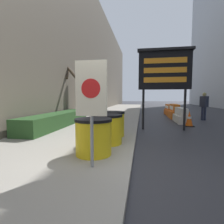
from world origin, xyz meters
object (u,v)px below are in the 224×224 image
(traffic_cone_mid, at_px, (189,119))
(jersey_barrier_white, at_px, (181,116))
(traffic_cone_near, at_px, (173,108))
(pedestrian_worker, at_px, (204,104))
(jersey_barrier_orange_far, at_px, (169,110))
(jersey_barrier_orange_near, at_px, (174,112))
(message_board, at_px, (165,70))
(barrel_drum_back, at_px, (112,124))
(warning_sign, at_px, (91,96))
(barrel_drum_foreground, at_px, (94,136))
(traffic_light_near_curb, at_px, (144,88))
(barrel_drum_middle, at_px, (107,129))

(traffic_cone_mid, bearing_deg, jersey_barrier_white, 94.85)
(traffic_cone_near, distance_m, pedestrian_worker, 6.40)
(jersey_barrier_orange_far, bearing_deg, jersey_barrier_orange_near, -90.00)
(message_board, bearing_deg, jersey_barrier_orange_near, 74.63)
(barrel_drum_back, xyz_separation_m, traffic_cone_near, (3.93, 12.05, -0.16))
(traffic_cone_mid, bearing_deg, barrel_drum_back, -135.37)
(barrel_drum_back, distance_m, traffic_cone_mid, 4.52)
(warning_sign, height_order, jersey_barrier_white, warning_sign)
(barrel_drum_foreground, xyz_separation_m, message_board, (1.97, 4.02, 2.00))
(warning_sign, bearing_deg, barrel_drum_foreground, 103.07)
(message_board, bearing_deg, barrel_drum_foreground, -116.17)
(message_board, distance_m, jersey_barrier_orange_far, 7.22)
(jersey_barrier_orange_near, height_order, traffic_cone_mid, jersey_barrier_orange_near)
(message_board, bearing_deg, jersey_barrier_orange_far, 79.79)
(jersey_barrier_white, height_order, traffic_light_near_curb, traffic_light_near_curb)
(jersey_barrier_orange_near, bearing_deg, traffic_cone_near, 81.57)
(barrel_drum_back, height_order, traffic_cone_mid, barrel_drum_back)
(barrel_drum_back, xyz_separation_m, pedestrian_worker, (4.68, 5.73, 0.47))
(jersey_barrier_white, bearing_deg, barrel_drum_middle, -119.31)
(message_board, xyz_separation_m, traffic_light_near_curb, (-0.71, 12.51, -0.04))
(barrel_drum_back, relative_size, jersey_barrier_white, 0.45)
(barrel_drum_foreground, bearing_deg, barrel_drum_back, 87.32)
(jersey_barrier_white, relative_size, jersey_barrier_orange_far, 0.86)
(warning_sign, distance_m, traffic_light_near_curb, 17.30)
(traffic_cone_near, bearing_deg, message_board, -101.56)
(message_board, relative_size, traffic_cone_mid, 4.58)
(message_board, xyz_separation_m, pedestrian_worker, (2.80, 3.66, -1.53))
(barrel_drum_back, bearing_deg, jersey_barrier_white, 55.41)
(jersey_barrier_orange_far, distance_m, traffic_cone_mid, 5.68)
(traffic_cone_near, xyz_separation_m, pedestrian_worker, (0.76, -6.32, 0.63))
(barrel_drum_foreground, xyz_separation_m, traffic_cone_near, (4.02, 14.00, -0.16))
(barrel_drum_back, bearing_deg, traffic_light_near_curb, 85.41)
(jersey_barrier_orange_near, relative_size, traffic_cone_mid, 2.32)
(barrel_drum_foreground, relative_size, jersey_barrier_orange_far, 0.39)
(warning_sign, bearing_deg, barrel_drum_back, 91.54)
(jersey_barrier_orange_near, height_order, traffic_cone_near, jersey_barrier_orange_near)
(jersey_barrier_white, bearing_deg, message_board, -116.70)
(barrel_drum_foreground, xyz_separation_m, pedestrian_worker, (4.77, 7.68, 0.47))
(barrel_drum_foreground, bearing_deg, jersey_barrier_white, 63.63)
(jersey_barrier_orange_far, height_order, traffic_cone_near, jersey_barrier_orange_far)
(traffic_cone_near, relative_size, pedestrian_worker, 0.44)
(traffic_cone_near, distance_m, traffic_light_near_curb, 4.30)
(barrel_drum_foreground, relative_size, message_board, 0.24)
(jersey_barrier_white, relative_size, traffic_cone_near, 2.44)
(warning_sign, relative_size, pedestrian_worker, 1.14)
(barrel_drum_back, xyz_separation_m, jersey_barrier_orange_far, (3.11, 8.86, -0.16))
(jersey_barrier_orange_near, distance_m, traffic_cone_mid, 3.34)
(jersey_barrier_orange_far, bearing_deg, traffic_cone_near, 75.62)
(jersey_barrier_white, xyz_separation_m, traffic_cone_mid, (0.11, -1.33, 0.00))
(barrel_drum_middle, relative_size, message_board, 0.24)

